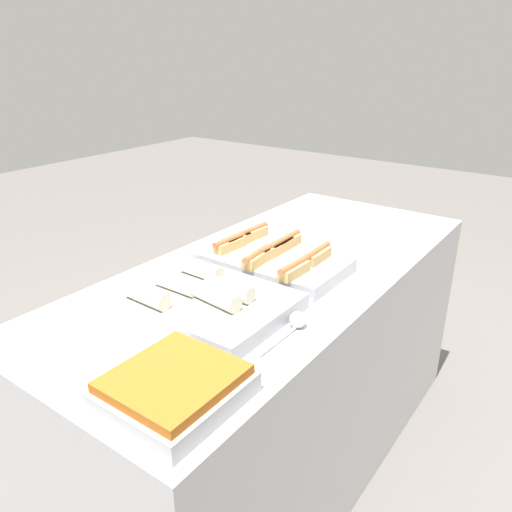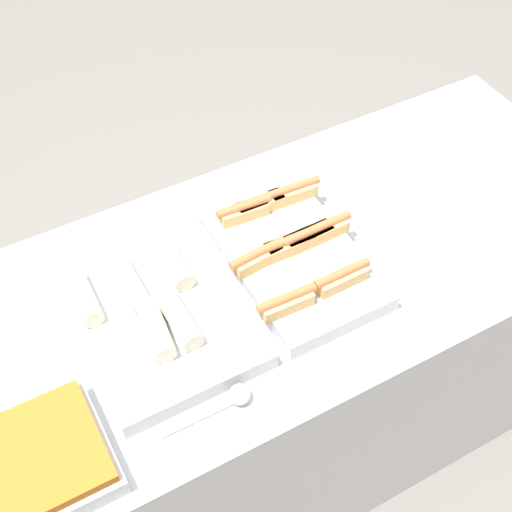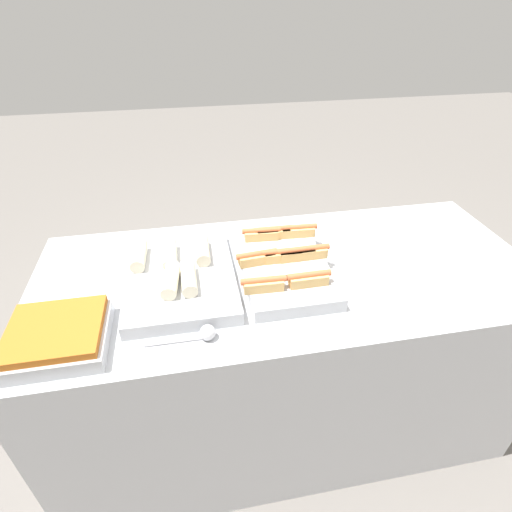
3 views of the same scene
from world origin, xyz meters
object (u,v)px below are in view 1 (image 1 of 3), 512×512
(tray_wraps, at_px, (202,298))
(tray_side_front, at_px, (174,388))
(tray_hotdogs, at_px, (272,258))
(serving_spoon_near, at_px, (295,323))

(tray_wraps, xyz_separation_m, tray_side_front, (-0.36, -0.24, 0.00))
(tray_hotdogs, xyz_separation_m, tray_wraps, (-0.37, -0.00, -0.00))
(tray_hotdogs, bearing_deg, tray_wraps, -179.85)
(tray_hotdogs, bearing_deg, serving_spoon_near, -137.00)
(tray_hotdogs, distance_m, tray_side_front, 0.77)
(tray_hotdogs, bearing_deg, tray_side_front, -161.79)
(tray_side_front, relative_size, serving_spoon_near, 1.34)
(tray_side_front, bearing_deg, serving_spoon_near, -7.11)
(tray_hotdogs, height_order, serving_spoon_near, tray_hotdogs)
(tray_wraps, relative_size, serving_spoon_near, 2.41)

